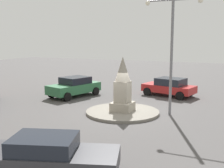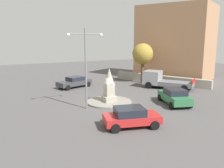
{
  "view_description": "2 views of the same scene",
  "coord_description": "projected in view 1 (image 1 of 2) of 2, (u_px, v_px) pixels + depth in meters",
  "views": [
    {
      "loc": [
        -6.32,
        15.72,
        4.49
      ],
      "look_at": [
        0.96,
        -0.58,
        1.66
      ],
      "focal_mm": 46.07,
      "sensor_mm": 36.0,
      "label": 1
    },
    {
      "loc": [
        -9.73,
        -20.35,
        6.31
      ],
      "look_at": [
        0.64,
        0.69,
        1.7
      ],
      "focal_mm": 38.04,
      "sensor_mm": 36.0,
      "label": 2
    }
  ],
  "objects": [
    {
      "name": "traffic_island",
      "position": [
        123.0,
        112.0,
        17.41
      ],
      "size": [
        4.43,
        4.43,
        0.16
      ],
      "primitive_type": "cylinder",
      "color": "gray",
      "rests_on": "ground"
    },
    {
      "name": "monument",
      "position": [
        123.0,
        86.0,
        17.16
      ],
      "size": [
        1.23,
        1.23,
        3.28
      ],
      "color": "#9E9687",
      "rests_on": "traffic_island"
    },
    {
      "name": "car_red_parked_left",
      "position": [
        169.0,
        87.0,
        22.57
      ],
      "size": [
        4.31,
        2.81,
        1.43
      ],
      "color": "#B22323",
      "rests_on": "ground"
    },
    {
      "name": "car_green_parked_right",
      "position": [
        74.0,
        86.0,
        22.4
      ],
      "size": [
        3.02,
        4.56,
        1.53
      ],
      "color": "#2D6B42",
      "rests_on": "ground"
    },
    {
      "name": "car_dark_grey_waiting",
      "position": [
        48.0,
        156.0,
        9.3
      ],
      "size": [
        4.79,
        3.02,
        1.38
      ],
      "color": "#38383D",
      "rests_on": "ground"
    },
    {
      "name": "ground_plane",
      "position": [
        123.0,
        113.0,
        17.42
      ],
      "size": [
        80.0,
        80.0,
        0.0
      ],
      "primitive_type": "plane",
      "color": "#4F4C4C"
    },
    {
      "name": "streetlamp",
      "position": [
        172.0,
        41.0,
        16.45
      ],
      "size": [
        3.24,
        0.28,
        7.11
      ],
      "color": "slate",
      "rests_on": "ground"
    }
  ]
}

